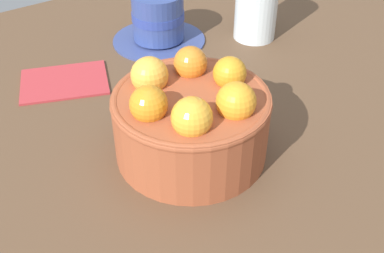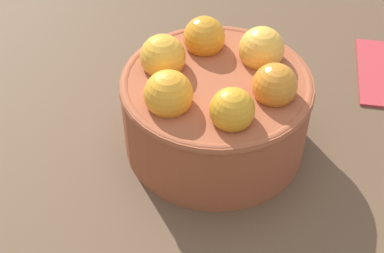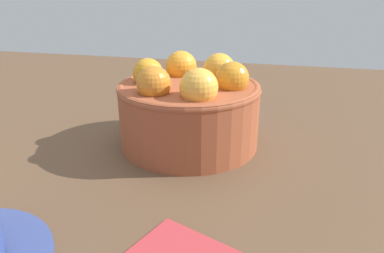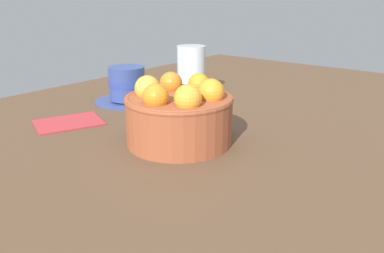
# 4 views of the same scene
# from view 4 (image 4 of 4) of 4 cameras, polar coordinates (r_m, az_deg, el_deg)

# --- Properties ---
(ground_plane) EXTENTS (1.60, 0.98, 0.05)m
(ground_plane) POSITION_cam_4_polar(r_m,az_deg,el_deg) (0.61, -1.90, -4.40)
(ground_plane) COLOR brown
(terracotta_bowl) EXTENTS (0.17, 0.17, 0.10)m
(terracotta_bowl) POSITION_cam_4_polar(r_m,az_deg,el_deg) (0.58, -1.99, 1.92)
(terracotta_bowl) COLOR #9E4C2D
(terracotta_bowl) RESTS_ON ground_plane
(coffee_cup) EXTENTS (0.14, 0.14, 0.08)m
(coffee_cup) POSITION_cam_4_polar(r_m,az_deg,el_deg) (0.83, -9.77, 6.00)
(coffee_cup) COLOR #394883
(coffee_cup) RESTS_ON ground_plane
(water_glass) EXTENTS (0.06, 0.06, 0.11)m
(water_glass) POSITION_cam_4_polar(r_m,az_deg,el_deg) (0.86, -0.11, 8.38)
(water_glass) COLOR silver
(water_glass) RESTS_ON ground_plane
(folded_napkin) EXTENTS (0.14, 0.12, 0.01)m
(folded_napkin) POSITION_cam_4_polar(r_m,az_deg,el_deg) (0.72, -18.14, 0.67)
(folded_napkin) COLOR #B23338
(folded_napkin) RESTS_ON ground_plane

